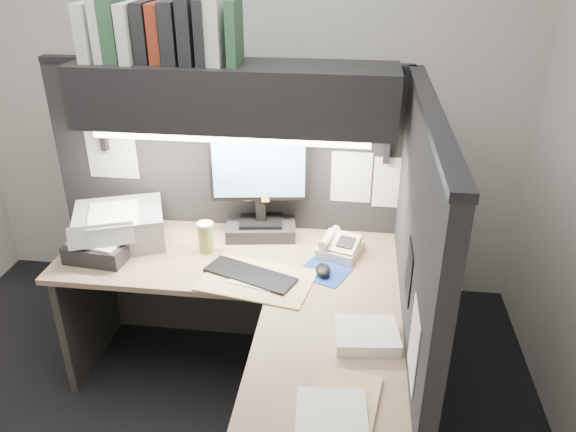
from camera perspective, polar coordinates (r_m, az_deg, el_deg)
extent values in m
cube|color=beige|center=(3.51, -4.81, 12.81)|extent=(3.50, 0.04, 2.70)
cube|color=black|center=(3.17, -5.97, 0.58)|extent=(1.90, 0.06, 1.60)
cube|color=black|center=(2.46, 12.30, -8.30)|extent=(0.06, 1.50, 1.60)
cube|color=#9C7A63|center=(2.88, -6.14, -4.23)|extent=(1.70, 0.68, 0.03)
cube|color=#9C7A63|center=(2.19, 3.85, -15.41)|extent=(0.60, 0.85, 0.03)
cube|color=#312F2C|center=(3.32, -4.68, -7.02)|extent=(1.61, 0.02, 0.70)
cube|color=#312F2C|center=(3.33, -19.51, -8.51)|extent=(0.04, 0.61, 0.70)
cube|color=black|center=(2.74, -5.53, 12.07)|extent=(1.55, 0.34, 0.30)
cylinder|color=white|center=(2.66, -6.01, 7.76)|extent=(1.32, 0.04, 0.04)
cube|color=black|center=(3.03, -2.75, -1.30)|extent=(0.40, 0.27, 0.07)
cube|color=black|center=(2.98, -2.80, 0.70)|extent=(0.06, 0.05, 0.12)
cube|color=black|center=(2.88, -2.92, 4.77)|extent=(0.51, 0.11, 0.34)
cube|color=#5F8CD2|center=(2.86, -2.98, 4.63)|extent=(0.47, 0.07, 0.30)
cube|color=black|center=(2.68, -3.85, -6.03)|extent=(0.47, 0.30, 0.02)
cube|color=navy|center=(2.72, 3.65, -5.71)|extent=(0.29, 0.28, 0.00)
ellipsoid|color=black|center=(2.69, 3.58, -5.49)|extent=(0.09, 0.12, 0.04)
cube|color=beige|center=(2.86, 5.36, -3.12)|extent=(0.25, 0.26, 0.08)
cylinder|color=gold|center=(2.88, -8.33, -2.22)|extent=(0.10, 0.10, 0.15)
cube|color=gray|center=(3.07, -16.70, -0.97)|extent=(0.55, 0.51, 0.18)
cube|color=black|center=(2.97, -18.47, -3.14)|extent=(0.32, 0.28, 0.09)
cube|color=tan|center=(2.65, -3.18, -6.52)|extent=(0.57, 0.42, 0.01)
cube|color=white|center=(2.31, 7.97, -11.87)|extent=(0.27, 0.24, 0.05)
cube|color=white|center=(1.97, 4.47, -20.31)|extent=(0.26, 0.31, 0.03)
cube|color=tan|center=(2.06, 5.93, -18.03)|extent=(0.26, 0.31, 0.02)
cube|color=#BCBBB8|center=(2.91, -19.52, 17.26)|extent=(0.06, 0.22, 0.26)
cube|color=#BCBBB8|center=(2.89, -18.20, 17.59)|extent=(0.05, 0.22, 0.28)
cube|color=#24482E|center=(2.87, -17.13, 17.78)|extent=(0.07, 0.22, 0.29)
cube|color=#BCBBB8|center=(2.81, -15.74, 17.50)|extent=(0.05, 0.22, 0.26)
cube|color=black|center=(2.81, -14.24, 17.72)|extent=(0.06, 0.22, 0.27)
cube|color=maroon|center=(2.79, -12.81, 17.75)|extent=(0.06, 0.22, 0.26)
cube|color=black|center=(2.75, -11.60, 17.85)|extent=(0.07, 0.22, 0.27)
cube|color=black|center=(2.71, -10.03, 18.16)|extent=(0.06, 0.22, 0.30)
cube|color=black|center=(2.69, -8.51, 18.04)|extent=(0.04, 0.22, 0.29)
cube|color=#BCBBB8|center=(2.69, -7.25, 18.14)|extent=(0.07, 0.22, 0.29)
cube|color=#24482E|center=(2.68, -5.46, 18.12)|extent=(0.05, 0.22, 0.28)
cube|color=white|center=(2.96, 6.44, 3.93)|extent=(0.21, 0.00, 0.28)
cube|color=white|center=(2.97, 10.67, 3.32)|extent=(0.21, 0.00, 0.28)
cube|color=white|center=(3.20, -17.53, 6.56)|extent=(0.28, 0.00, 0.34)
cube|color=black|center=(2.22, 12.19, -5.58)|extent=(0.00, 0.18, 0.22)
cube|color=white|center=(1.98, 12.66, -12.67)|extent=(0.00, 0.21, 0.28)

